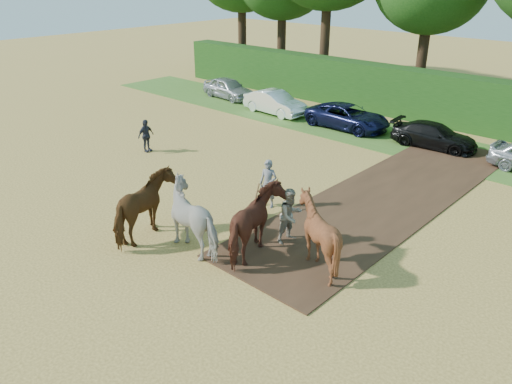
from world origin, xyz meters
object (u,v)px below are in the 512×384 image
(plough_team, at_px, (229,220))
(parked_cars, at_px, (442,137))
(spectator_near, at_px, (291,216))
(spectator_far, at_px, (146,136))

(plough_team, distance_m, parked_cars, 14.42)
(plough_team, height_order, parked_cars, plough_team)
(spectator_near, distance_m, plough_team, 2.15)
(spectator_far, bearing_deg, spectator_near, -106.75)
(spectator_far, bearing_deg, parked_cars, -52.48)
(spectator_far, height_order, parked_cars, spectator_far)
(spectator_far, xyz_separation_m, parked_cars, (10.99, 10.37, -0.13))
(plough_team, bearing_deg, spectator_far, 158.35)
(spectator_far, bearing_deg, plough_team, -117.45)
(plough_team, relative_size, parked_cars, 0.21)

